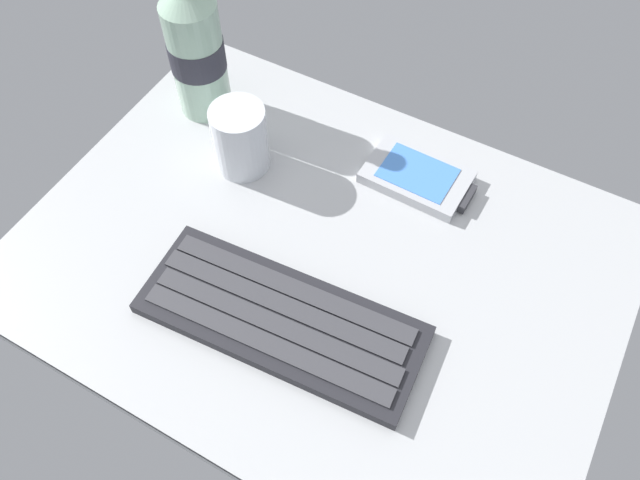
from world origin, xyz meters
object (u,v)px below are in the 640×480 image
Objects in this scene: juice_cup at (240,141)px; handheld_device at (418,177)px; keyboard at (281,319)px; water_bottle at (196,49)px.

handheld_device is at bearing 21.43° from juice_cup.
keyboard is 3.49× the size of juice_cup.
water_bottle reaches higher than handheld_device.
juice_cup is 0.41× the size of water_bottle.
handheld_device is (4.43, 23.69, -0.08)cm from keyboard.
juice_cup reaches higher than handheld_device.
keyboard is at bearing -41.96° from water_bottle.
juice_cup is at bearing -158.57° from handheld_device.
juice_cup is at bearing -32.15° from water_bottle.
juice_cup is 12.32cm from water_bottle.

